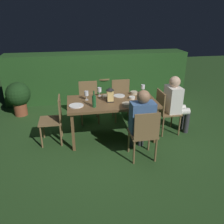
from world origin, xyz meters
TOP-DOWN VIEW (x-y plane):
  - ground_plane at (0.00, 0.00)m, footprint 16.00×16.00m
  - dining_table at (0.00, 0.00)m, footprint 1.62×0.87m
  - chair_side_right_b at (0.37, 0.83)m, footprint 0.42×0.40m
  - chair_head_near at (-1.06, 0.00)m, footprint 0.40×0.42m
  - chair_head_far at (1.06, 0.00)m, footprint 0.40×0.42m
  - person_in_cream at (1.26, 0.00)m, footprint 0.48×0.38m
  - chair_side_right_a at (-0.37, 0.83)m, footprint 0.42×0.40m
  - chair_side_left_b at (0.37, -0.83)m, footprint 0.42×0.40m
  - person_in_blue at (0.37, -0.63)m, footprint 0.38×0.47m
  - lantern_centerpiece at (-0.04, -0.02)m, footprint 0.15×0.15m
  - green_bottle_on_table at (-0.35, -0.24)m, footprint 0.07×0.07m
  - wine_glass_a at (-0.45, 0.13)m, footprint 0.08×0.08m
  - wine_glass_b at (0.69, 0.34)m, footprint 0.08×0.08m
  - wine_glass_c at (-0.19, 0.31)m, footprint 0.08×0.08m
  - plate_a at (0.61, -0.11)m, footprint 0.20×0.20m
  - plate_b at (0.18, 0.23)m, footprint 0.22×0.22m
  - plate_c at (-0.65, -0.14)m, footprint 0.25×0.25m
  - bowl_olives at (0.21, -0.31)m, footprint 0.17×0.17m
  - bowl_bread at (0.49, 0.29)m, footprint 0.14×0.14m
  - bowl_salad at (-0.08, 0.19)m, footprint 0.15×0.15m
  - bowl_dip at (0.39, 0.05)m, footprint 0.12×0.12m
  - side_table at (0.14, 2.14)m, footprint 0.56×0.56m
  - ice_bucket at (0.14, 2.14)m, footprint 0.26×0.26m
  - hedge_backdrop at (0.00, 2.25)m, footprint 4.80×0.70m
  - potted_plant_by_hedge at (-1.94, 1.40)m, footprint 0.55×0.55m

SIDE VIEW (x-z plane):
  - ground_plane at x=0.00m, z-range 0.00..0.00m
  - side_table at x=0.14m, z-range 0.11..0.75m
  - potted_plant_by_hedge at x=-1.94m, z-range 0.07..0.87m
  - chair_side_right_b at x=0.37m, z-range 0.05..0.92m
  - chair_head_near at x=-1.06m, z-range 0.05..0.92m
  - chair_head_far at x=1.06m, z-range 0.05..0.92m
  - chair_side_right_a at x=-0.37m, z-range 0.05..0.92m
  - chair_side_left_b at x=0.37m, z-range 0.05..0.92m
  - hedge_backdrop at x=0.00m, z-range 0.00..1.26m
  - person_in_cream at x=1.26m, z-range 0.06..1.21m
  - person_in_blue at x=0.37m, z-range 0.06..1.21m
  - dining_table at x=0.00m, z-range 0.31..1.06m
  - ice_bucket at x=0.14m, z-range 0.57..0.91m
  - plate_a at x=0.61m, z-range 0.74..0.76m
  - plate_b at x=0.18m, z-range 0.74..0.76m
  - plate_c at x=-0.65m, z-range 0.74..0.76m
  - bowl_dip at x=0.39m, z-range 0.74..0.78m
  - bowl_salad at x=-0.08m, z-range 0.74..0.79m
  - bowl_bread at x=0.49m, z-range 0.75..0.80m
  - bowl_olives at x=0.21m, z-range 0.75..0.80m
  - green_bottle_on_table at x=-0.35m, z-range 0.71..1.00m
  - wine_glass_a at x=-0.45m, z-range 0.78..0.95m
  - wine_glass_b at x=0.69m, z-range 0.78..0.95m
  - wine_glass_c at x=-0.19m, z-range 0.78..0.95m
  - lantern_centerpiece at x=-0.04m, z-range 0.76..1.02m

